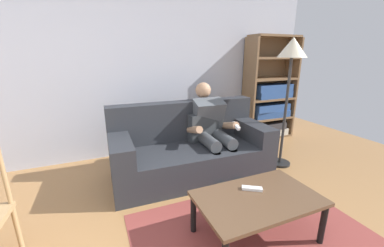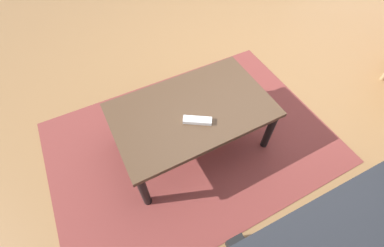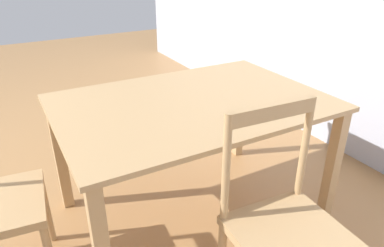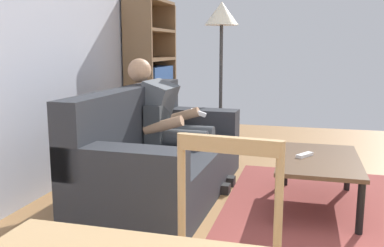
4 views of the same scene
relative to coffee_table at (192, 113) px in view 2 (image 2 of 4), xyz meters
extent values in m
plane|color=#9E7042|center=(-1.03, -0.48, -0.34)|extent=(8.82, 8.82, 0.00)
cube|color=brown|center=(0.00, 0.00, 0.03)|extent=(0.99, 0.61, 0.03)
cylinder|color=black|center=(-0.46, -0.26, -0.16)|extent=(0.05, 0.05, 0.36)
cylinder|color=black|center=(0.46, -0.26, -0.16)|extent=(0.05, 0.05, 0.36)
cylinder|color=black|center=(-0.46, 0.26, -0.16)|extent=(0.05, 0.05, 0.36)
cylinder|color=black|center=(0.46, 0.26, -0.16)|extent=(0.05, 0.05, 0.36)
cube|color=white|center=(0.02, 0.10, 0.06)|extent=(0.17, 0.13, 0.02)
cube|color=brown|center=(0.00, 0.00, -0.34)|extent=(2.01, 1.42, 0.01)
camera|label=1|loc=(-1.14, -1.33, 1.16)|focal=22.17mm
camera|label=2|loc=(0.47, 0.89, 1.25)|focal=23.71mm
camera|label=3|loc=(-2.15, 1.92, 1.10)|focal=33.23mm
camera|label=4|loc=(-3.32, 0.13, 0.89)|focal=39.89mm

